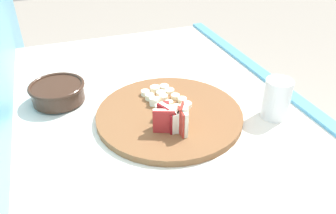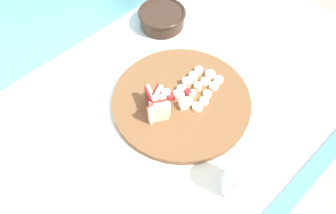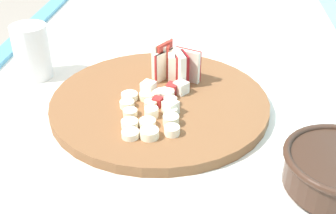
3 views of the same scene
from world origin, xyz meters
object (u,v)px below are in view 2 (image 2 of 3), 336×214
Objects in this scene: apple_dice_pile at (179,95)px; ceramic_bowl at (162,17)px; banana_slice_rows at (198,87)px; small_jar at (238,179)px; apple_wedge_fan at (157,105)px; cutting_board at (180,100)px.

ceramic_bowl reaches higher than apple_dice_pile.
banana_slice_rows is 1.40× the size of small_jar.
ceramic_bowl is (0.12, 0.27, 0.01)m from banana_slice_rows.
apple_wedge_fan is 0.60× the size of ceramic_bowl.
apple_dice_pile is (0.00, 0.01, 0.02)m from cutting_board.
apple_dice_pile is at bearing 71.95° from small_jar.
small_jar reaches higher than banana_slice_rows.
banana_slice_rows is at bearing -16.99° from apple_dice_pile.
small_jar is at bearing -117.16° from ceramic_bowl.
apple_dice_pile is 0.93× the size of small_jar.
ceramic_bowl is (0.25, 0.24, -0.02)m from apple_wedge_fan.
apple_wedge_fan is 0.62× the size of banana_slice_rows.
ceramic_bowl is at bearing 54.48° from apple_dice_pile.
ceramic_bowl is at bearing 62.84° from small_jar.
apple_wedge_fan is (-0.07, 0.01, 0.04)m from cutting_board.
apple_wedge_fan reaches higher than banana_slice_rows.
apple_wedge_fan is at bearing 169.91° from banana_slice_rows.
small_jar is (-0.09, -0.26, 0.04)m from cutting_board.
apple_dice_pile is at bearing 163.01° from banana_slice_rows.
ceramic_bowl is 0.58m from small_jar.
ceramic_bowl is 1.44× the size of small_jar.
apple_wedge_fan is 0.14m from banana_slice_rows.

